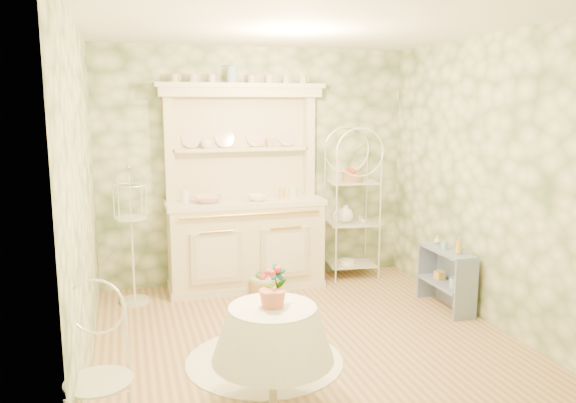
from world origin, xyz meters
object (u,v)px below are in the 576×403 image
object	(u,v)px
kitchen_dresser	(245,188)
birdcage_stand	(132,235)
side_shelf	(446,277)
bakers_rack	(352,199)
round_table	(273,365)
floor_basket	(265,285)
cafe_chair	(99,382)

from	to	relation	value
kitchen_dresser	birdcage_stand	size ratio (longest dim) A/B	1.56
kitchen_dresser	side_shelf	size ratio (longest dim) A/B	3.04
bakers_rack	birdcage_stand	distance (m)	2.57
kitchen_dresser	side_shelf	bearing A→B (deg)	-34.15
bakers_rack	round_table	xyz separation A→B (m)	(-1.67, -2.62, -0.64)
kitchen_dresser	round_table	size ratio (longest dim) A/B	3.84
birdcage_stand	floor_basket	xyz separation A→B (m)	(1.37, -0.16, -0.62)
kitchen_dresser	round_table	xyz separation A→B (m)	(-0.36, -2.57, -0.85)
side_shelf	round_table	distance (m)	2.55
side_shelf	floor_basket	distance (m)	1.91
round_table	floor_basket	world-z (taller)	round_table
round_table	birdcage_stand	bearing A→B (deg)	110.15
round_table	birdcage_stand	world-z (taller)	birdcage_stand
round_table	birdcage_stand	distance (m)	2.58
bakers_rack	round_table	distance (m)	3.18
kitchen_dresser	floor_basket	bearing A→B (deg)	-69.31
cafe_chair	side_shelf	bearing A→B (deg)	41.96
bakers_rack	side_shelf	world-z (taller)	bakers_rack
bakers_rack	cafe_chair	world-z (taller)	bakers_rack
side_shelf	round_table	bearing A→B (deg)	-143.34
kitchen_dresser	bakers_rack	distance (m)	1.33
floor_basket	birdcage_stand	bearing A→B (deg)	173.17
round_table	cafe_chair	world-z (taller)	cafe_chair
side_shelf	birdcage_stand	size ratio (longest dim) A/B	0.51
bakers_rack	round_table	world-z (taller)	bakers_rack
birdcage_stand	floor_basket	distance (m)	1.51
birdcage_stand	floor_basket	world-z (taller)	birdcage_stand
floor_basket	cafe_chair	bearing A→B (deg)	-123.39
side_shelf	floor_basket	xyz separation A→B (m)	(-1.68, 0.88, -0.21)
kitchen_dresser	side_shelf	xyz separation A→B (m)	(1.82, -1.23, -0.82)
kitchen_dresser	cafe_chair	bearing A→B (deg)	-117.93
side_shelf	kitchen_dresser	bearing A→B (deg)	150.97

